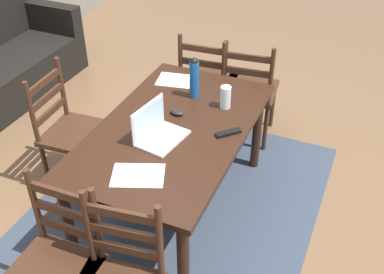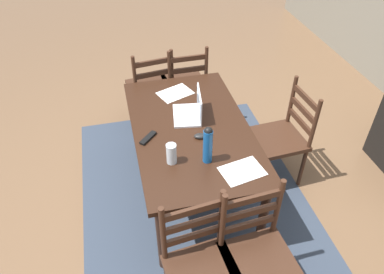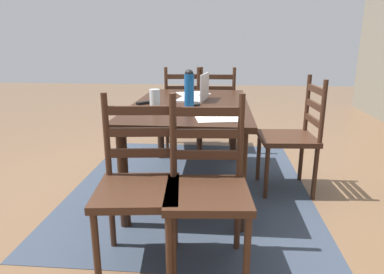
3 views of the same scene
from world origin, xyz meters
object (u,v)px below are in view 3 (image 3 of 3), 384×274
Objects in this scene: chair_left_near at (184,109)px; drinking_glass at (155,100)px; chair_left_far at (216,110)px; chair_right_far at (207,189)px; tv_remote at (146,103)px; water_bottle at (189,91)px; laptop at (198,93)px; dining_table at (191,114)px; chair_right_near at (138,186)px; chair_far_head at (292,137)px; computer_mouse at (194,104)px.

drinking_glass is (1.44, -0.05, 0.35)m from chair_left_near.
drinking_glass is at bearing -16.07° from chair_left_far.
chair_right_far reaches higher than tv_remote.
water_bottle is at bearing 1.93° from tv_remote.
laptop is at bearing 71.61° from tv_remote.
dining_table is at bearing 147.67° from drinking_glass.
chair_left_near is 5.59× the size of tv_remote.
chair_far_head is at bearing 136.49° from chair_right_near.
water_bottle is at bearing -6.23° from chair_left_far.
chair_far_head is at bearing 148.86° from chair_right_far.
chair_left_near is (-1.08, -0.18, -0.18)m from dining_table.
chair_right_near is at bearing -89.98° from chair_right_far.
chair_far_head is 3.12× the size of water_bottle.
chair_left_near is 9.50× the size of computer_mouse.
chair_left_near is 1.27m from computer_mouse.
dining_table is at bearing -176.53° from water_bottle.
computer_mouse is 0.41m from tv_remote.
water_bottle is (-0.67, 0.22, 0.43)m from chair_right_near.
chair_right_far is 1.26m from chair_far_head.
chair_right_near is at bearing 2.97° from drinking_glass.
chair_far_head is at bearing 47.07° from tv_remote.
tv_remote is (-0.08, -0.40, -0.01)m from computer_mouse.
chair_left_near is 1.48m from drinking_glass.
laptop is (-1.23, 0.24, 0.33)m from chair_right_near.
chair_far_head reaches higher than dining_table.
computer_mouse is at bearing 128.75° from drinking_glass.
laptop is at bearing 13.68° from chair_left_near.
computer_mouse is at bearing 166.08° from chair_right_near.
computer_mouse is at bearing -0.99° from laptop.
chair_left_near is (-0.00, -0.37, 0.00)m from chair_left_far.
chair_left_far is at bearing 89.94° from chair_left_near.
chair_left_near reaches higher than tv_remote.
computer_mouse reaches higher than tv_remote.
water_bottle is at bearing 6.48° from computer_mouse.
dining_table is 0.46m from drinking_glass.
chair_right_far is 2.71× the size of laptop.
chair_left_far and chair_left_near have the same top height.
tv_remote is at bearing -62.26° from laptop.
water_bottle is 3.05× the size of computer_mouse.
chair_far_head is (-1.08, 0.65, 0.00)m from chair_right_far.
laptop reaches higher than drinking_glass.
computer_mouse is 0.59× the size of tv_remote.
chair_right_far is at bearing -0.10° from chair_left_far.
chair_far_head and chair_left_near have the same top height.
chair_left_near is at bearing -166.32° from laptop.
chair_far_head is 9.50× the size of computer_mouse.
chair_far_head is at bearing 43.36° from chair_left_near.
chair_left_near is 3.12× the size of water_bottle.
chair_left_near reaches higher than computer_mouse.
drinking_glass is at bearing -28.35° from laptop.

